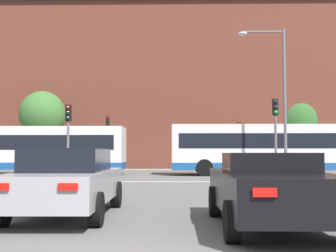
{
  "coord_description": "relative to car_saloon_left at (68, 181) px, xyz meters",
  "views": [
    {
      "loc": [
        0.08,
        -4.49,
        1.34
      ],
      "look_at": [
        -0.42,
        24.1,
        3.21
      ],
      "focal_mm": 45.0,
      "sensor_mm": 36.0,
      "label": 1
    }
  ],
  "objects": [
    {
      "name": "pedestrian_waiting",
      "position": [
        -4.23,
        25.39,
        0.26
      ],
      "size": [
        0.44,
        0.31,
        1.71
      ],
      "rotation": [
        0.0,
        0.0,
        2.9
      ],
      "color": "black",
      "rests_on": "ground_plane"
    },
    {
      "name": "car_saloon_left",
      "position": [
        0.0,
        0.0,
        0.0
      ],
      "size": [
        2.0,
        4.63,
        1.44
      ],
      "rotation": [
        0.0,
        0.0,
        0.01
      ],
      "color": "#9E9EA3",
      "rests_on": "ground_plane"
    },
    {
      "name": "far_pavement",
      "position": [
        2.25,
        25.96,
        -0.74
      ],
      "size": [
        68.99,
        2.5,
        0.01
      ],
      "primitive_type": "cube",
      "color": "gray",
      "rests_on": "ground_plane"
    },
    {
      "name": "traffic_light_far_right",
      "position": [
        7.55,
        25.29,
        1.91
      ],
      "size": [
        0.26,
        0.31,
        3.92
      ],
      "color": "slate",
      "rests_on": "ground_plane"
    },
    {
      "name": "street_lamp_junction",
      "position": [
        7.73,
        13.14,
        4.13
      ],
      "size": [
        2.52,
        0.36,
        8.01
      ],
      "color": "slate",
      "rests_on": "ground_plane"
    },
    {
      "name": "tree_by_building",
      "position": [
        -9.03,
        26.46,
        3.85
      ],
      "size": [
        3.9,
        3.9,
        6.67
      ],
      "color": "#4C3823",
      "rests_on": "ground_plane"
    },
    {
      "name": "tree_kerbside",
      "position": [
        13.56,
        30.15,
        3.61
      ],
      "size": [
        4.74,
        4.74,
        6.85
      ],
      "color": "#4C3823",
      "rests_on": "ground_plane"
    },
    {
      "name": "stop_line_strip",
      "position": [
        2.25,
        11.0,
        -0.74
      ],
      "size": [
        8.09,
        0.3,
        0.01
      ],
      "primitive_type": "cube",
      "color": "silver",
      "rests_on": "ground_plane"
    },
    {
      "name": "car_roadster_right",
      "position": [
        4.07,
        -1.38,
        -0.05
      ],
      "size": [
        2.02,
        4.33,
        1.35
      ],
      "rotation": [
        0.0,
        0.0,
        0.0
      ],
      "color": "black",
      "rests_on": "ground_plane"
    },
    {
      "name": "traffic_light_near_right",
      "position": [
        7.2,
        11.33,
        1.96
      ],
      "size": [
        0.26,
        0.31,
        4.0
      ],
      "color": "slate",
      "rests_on": "ground_plane"
    },
    {
      "name": "brick_civic_building",
      "position": [
        2.49,
        35.94,
        7.62
      ],
      "size": [
        36.24,
        16.05,
        18.25
      ],
      "color": "brown",
      "rests_on": "ground_plane"
    },
    {
      "name": "traffic_light_far_left",
      "position": [
        -3.25,
        25.28,
        2.23
      ],
      "size": [
        0.26,
        0.31,
        4.45
      ],
      "color": "slate",
      "rests_on": "ground_plane"
    },
    {
      "name": "traffic_light_near_left",
      "position": [
        -2.82,
        10.94,
        1.76
      ],
      "size": [
        0.26,
        0.31,
        3.69
      ],
      "color": "slate",
      "rests_on": "ground_plane"
    },
    {
      "name": "bus_crossing_trailing",
      "position": [
        -6.76,
        17.55,
        0.87
      ],
      "size": [
        11.67,
        2.65,
        3.02
      ],
      "rotation": [
        0.0,
        0.0,
        1.57
      ],
      "color": "silver",
      "rests_on": "ground_plane"
    },
    {
      "name": "bus_crossing_lead",
      "position": [
        7.21,
        17.17,
        0.92
      ],
      "size": [
        10.2,
        2.76,
        3.1
      ],
      "rotation": [
        0.0,
        0.0,
        1.57
      ],
      "color": "silver",
      "rests_on": "ground_plane"
    }
  ]
}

